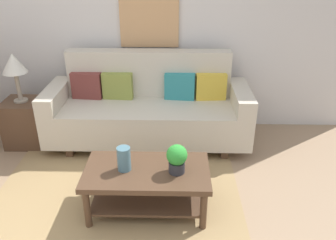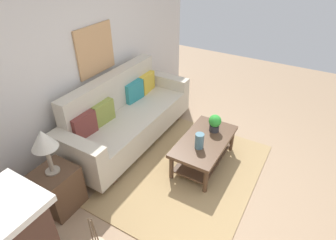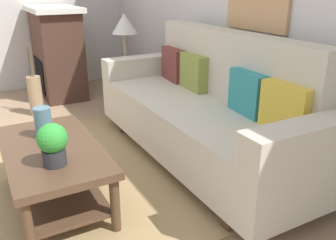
# 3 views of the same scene
# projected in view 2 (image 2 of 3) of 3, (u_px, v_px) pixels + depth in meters

# --- Properties ---
(ground_plane) EXTENTS (9.68, 9.68, 0.00)m
(ground_plane) POSITION_uv_depth(u_px,v_px,m) (221.00, 187.00, 3.69)
(ground_plane) COLOR #9E7F60
(wall_back) EXTENTS (5.68, 0.10, 2.70)m
(wall_back) POSITION_uv_depth(u_px,v_px,m) (81.00, 59.00, 3.87)
(wall_back) COLOR silver
(wall_back) RESTS_ON ground_plane
(area_rug) EXTENTS (2.37, 1.76, 0.01)m
(area_rug) POSITION_uv_depth(u_px,v_px,m) (188.00, 173.00, 3.89)
(area_rug) COLOR #A38456
(area_rug) RESTS_ON ground_plane
(couch) EXTENTS (2.37, 0.84, 1.08)m
(couch) POSITION_uv_depth(u_px,v_px,m) (127.00, 117.00, 4.32)
(couch) COLOR beige
(couch) RESTS_ON ground_plane
(throw_pillow_maroon) EXTENTS (0.37, 0.15, 0.32)m
(throw_pillow_maroon) POSITION_uv_depth(u_px,v_px,m) (84.00, 125.00, 3.70)
(throw_pillow_maroon) COLOR brown
(throw_pillow_maroon) RESTS_ON couch
(throw_pillow_olive) EXTENTS (0.37, 0.14, 0.32)m
(throw_pillow_olive) POSITION_uv_depth(u_px,v_px,m) (103.00, 112.00, 3.97)
(throw_pillow_olive) COLOR olive
(throw_pillow_olive) RESTS_ON couch
(throw_pillow_teal) EXTENTS (0.37, 0.15, 0.32)m
(throw_pillow_teal) POSITION_uv_depth(u_px,v_px,m) (134.00, 91.00, 4.51)
(throw_pillow_teal) COLOR teal
(throw_pillow_teal) RESTS_ON couch
(throw_pillow_mustard) EXTENTS (0.37, 0.15, 0.32)m
(throw_pillow_mustard) POSITION_uv_depth(u_px,v_px,m) (147.00, 83.00, 4.78)
(throw_pillow_mustard) COLOR gold
(throw_pillow_mustard) RESTS_ON couch
(coffee_table) EXTENTS (1.10, 0.60, 0.43)m
(coffee_table) POSITION_uv_depth(u_px,v_px,m) (204.00, 146.00, 3.91)
(coffee_table) COLOR #513826
(coffee_table) RESTS_ON ground_plane
(tabletop_vase) EXTENTS (0.12, 0.12, 0.22)m
(tabletop_vase) POSITION_uv_depth(u_px,v_px,m) (199.00, 141.00, 3.65)
(tabletop_vase) COLOR slate
(tabletop_vase) RESTS_ON coffee_table
(potted_plant_tabletop) EXTENTS (0.18, 0.18, 0.26)m
(potted_plant_tabletop) POSITION_uv_depth(u_px,v_px,m) (215.00, 123.00, 3.94)
(potted_plant_tabletop) COLOR #2D2D33
(potted_plant_tabletop) RESTS_ON coffee_table
(side_table) EXTENTS (0.44, 0.44, 0.56)m
(side_table) POSITION_uv_depth(u_px,v_px,m) (58.00, 189.00, 3.30)
(side_table) COLOR #513826
(side_table) RESTS_ON ground_plane
(table_lamp) EXTENTS (0.28, 0.28, 0.57)m
(table_lamp) POSITION_uv_depth(u_px,v_px,m) (43.00, 141.00, 2.90)
(table_lamp) COLOR gray
(table_lamp) RESTS_ON side_table
(floor_vase_branch_a) EXTENTS (0.03, 0.02, 0.36)m
(floor_vase_branch_a) POSITION_uv_depth(u_px,v_px,m) (95.00, 230.00, 2.43)
(floor_vase_branch_a) COLOR brown
(floor_vase_branch_a) RESTS_ON floor_vase
(floor_vase_branch_b) EXTENTS (0.03, 0.03, 0.36)m
(floor_vase_branch_b) POSITION_uv_depth(u_px,v_px,m) (91.00, 232.00, 2.42)
(floor_vase_branch_b) COLOR brown
(floor_vase_branch_b) RESTS_ON floor_vase
(floor_vase_branch_c) EXTENTS (0.01, 0.02, 0.36)m
(floor_vase_branch_c) POSITION_uv_depth(u_px,v_px,m) (94.00, 234.00, 2.40)
(floor_vase_branch_c) COLOR brown
(floor_vase_branch_c) RESTS_ON floor_vase
(framed_painting) EXTENTS (0.71, 0.03, 0.70)m
(framed_painting) POSITION_uv_depth(u_px,v_px,m) (95.00, 50.00, 3.97)
(framed_painting) COLOR tan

